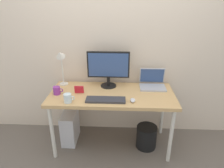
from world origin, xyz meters
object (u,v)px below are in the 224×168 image
at_px(keyboard, 106,100).
at_px(photo_frame, 79,89).
at_px(coffee_mug, 57,90).
at_px(wastebasket, 146,137).
at_px(mouse, 133,100).
at_px(glass_cup, 68,98).
at_px(computer_tower, 70,127).
at_px(monitor, 108,67).
at_px(desk, 112,98).
at_px(laptop, 152,82).
at_px(desk_lamp, 61,60).

distance_m(keyboard, photo_frame, 0.38).
distance_m(coffee_mug, wastebasket, 1.27).
xyz_separation_m(mouse, glass_cup, (-0.71, -0.05, 0.03)).
height_order(keyboard, computer_tower, keyboard).
bearing_deg(mouse, computer_tower, 162.28).
xyz_separation_m(monitor, photo_frame, (-0.34, -0.22, -0.21)).
distance_m(mouse, photo_frame, 0.66).
xyz_separation_m(desk, computer_tower, (-0.56, 0.06, -0.48)).
bearing_deg(monitor, laptop, 1.54).
distance_m(desk, desk_lamp, 0.79).
xyz_separation_m(desk, laptop, (0.50, 0.22, 0.12)).
bearing_deg(desk, mouse, -40.20).
distance_m(keyboard, mouse, 0.30).
distance_m(mouse, glass_cup, 0.71).
relative_size(laptop, computer_tower, 0.76).
height_order(coffee_mug, glass_cup, glass_cup).
xyz_separation_m(monitor, coffee_mug, (-0.59, -0.26, -0.21)).
relative_size(laptop, glass_cup, 2.64).
bearing_deg(desk_lamp, laptop, 0.71).
xyz_separation_m(glass_cup, photo_frame, (0.08, 0.23, -0.00)).
height_order(desk, photo_frame, photo_frame).
height_order(monitor, laptop, monitor).
bearing_deg(wastebasket, desk, 176.32).
height_order(glass_cup, wastebasket, glass_cup).
bearing_deg(computer_tower, keyboard, -26.50).
relative_size(desk_lamp, computer_tower, 1.14).
bearing_deg(glass_cup, mouse, 3.88).
distance_m(laptop, mouse, 0.50).
xyz_separation_m(monitor, keyboard, (-0.01, -0.40, -0.25)).
relative_size(laptop, keyboard, 0.73).
distance_m(desk_lamp, keyboard, 0.78).
height_order(laptop, desk_lamp, desk_lamp).
height_order(desk_lamp, photo_frame, desk_lamp).
bearing_deg(coffee_mug, wastebasket, 1.34).
distance_m(desk, computer_tower, 0.74).
xyz_separation_m(laptop, computer_tower, (-1.07, -0.16, -0.60)).
bearing_deg(coffee_mug, desk, 4.78).
xyz_separation_m(desk, keyboard, (-0.06, -0.20, 0.08)).
xyz_separation_m(laptop, desk_lamp, (-1.15, -0.01, 0.28)).
relative_size(desk, photo_frame, 13.54).
height_order(mouse, wastebasket, mouse).
height_order(laptop, photo_frame, laptop).
distance_m(laptop, wastebasket, 0.71).
bearing_deg(glass_cup, desk_lamp, 110.97).
xyz_separation_m(desk_lamp, mouse, (0.88, -0.41, -0.33)).
distance_m(desk_lamp, coffee_mug, 0.39).
relative_size(keyboard, coffee_mug, 3.71).
relative_size(photo_frame, computer_tower, 0.26).
relative_size(desk_lamp, photo_frame, 4.36).
height_order(desk, computer_tower, desk).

